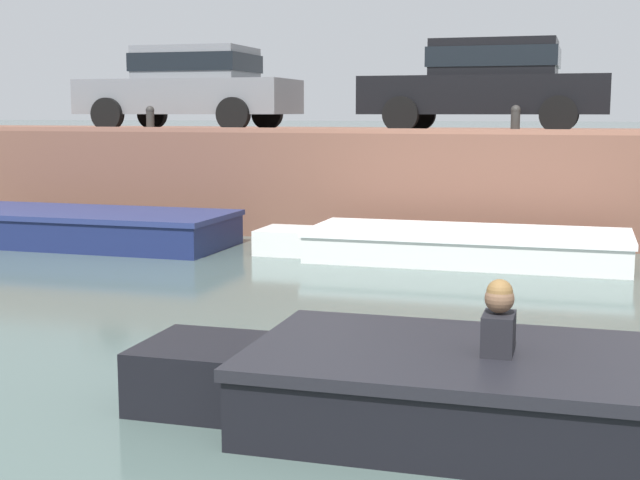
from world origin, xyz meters
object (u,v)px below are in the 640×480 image
(boat_moored_west_navy, at_px, (67,227))
(mooring_bollard_mid, at_px, (515,119))
(car_leftmost_grey, at_px, (192,85))
(mooring_bollard_west, at_px, (150,118))
(boat_moored_central_white, at_px, (452,245))
(car_left_inner_black, at_px, (488,82))
(motorboat_passing, at_px, (571,398))

(boat_moored_west_navy, distance_m, mooring_bollard_mid, 7.21)
(car_leftmost_grey, distance_m, mooring_bollard_mid, 6.35)
(boat_moored_west_navy, distance_m, mooring_bollard_west, 2.60)
(boat_moored_central_white, relative_size, car_leftmost_grey, 1.31)
(mooring_bollard_mid, bearing_deg, car_left_inner_black, 112.21)
(car_leftmost_grey, xyz_separation_m, mooring_bollard_west, (-0.10, -1.50, -0.61))
(motorboat_passing, height_order, mooring_bollard_west, mooring_bollard_west)
(boat_moored_west_navy, xyz_separation_m, car_leftmost_grey, (0.60, 3.40, 2.31))
(motorboat_passing, distance_m, car_left_inner_black, 10.28)
(motorboat_passing, bearing_deg, boat_moored_central_white, 105.26)
(boat_moored_central_white, relative_size, mooring_bollard_west, 11.84)
(boat_moored_west_navy, distance_m, boat_moored_central_white, 6.08)
(boat_moored_west_navy, height_order, motorboat_passing, motorboat_passing)
(boat_moored_central_white, height_order, motorboat_passing, motorboat_passing)
(boat_moored_central_white, xyz_separation_m, motorboat_passing, (1.82, -6.68, 0.05))
(boat_moored_west_navy, height_order, car_leftmost_grey, car_leftmost_grey)
(car_leftmost_grey, relative_size, mooring_bollard_mid, 9.07)
(boat_moored_west_navy, xyz_separation_m, mooring_bollard_west, (0.50, 1.89, 1.71))
(mooring_bollard_mid, bearing_deg, motorboat_passing, -82.14)
(mooring_bollard_west, bearing_deg, mooring_bollard_mid, 0.00)
(car_left_inner_black, bearing_deg, mooring_bollard_west, -165.07)
(boat_moored_west_navy, relative_size, mooring_bollard_west, 12.94)
(motorboat_passing, xyz_separation_m, car_leftmost_grey, (-7.30, 9.86, 2.31))
(motorboat_passing, bearing_deg, mooring_bollard_west, 131.51)
(boat_moored_west_navy, relative_size, car_left_inner_black, 1.40)
(car_left_inner_black, height_order, mooring_bollard_mid, car_left_inner_black)
(mooring_bollard_west, xyz_separation_m, mooring_bollard_mid, (6.24, 0.00, 0.00))
(boat_moored_central_white, bearing_deg, car_left_inner_black, 89.02)
(mooring_bollard_west, height_order, mooring_bollard_mid, same)
(motorboat_passing, distance_m, mooring_bollard_mid, 8.61)
(boat_moored_west_navy, relative_size, mooring_bollard_mid, 12.94)
(car_leftmost_grey, bearing_deg, mooring_bollard_mid, -13.74)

